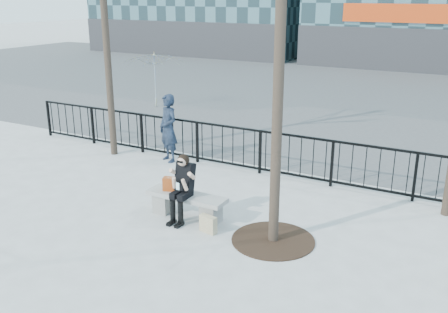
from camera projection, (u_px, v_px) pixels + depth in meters
The scene contains 10 objects.
ground at pixel (187, 217), 9.92m from camera, with size 120.00×120.00×0.00m, color #9E9D99.
street_surface at pixel (368, 92), 22.42m from camera, with size 60.00×23.00×0.01m, color #474747.
railing at pixel (253, 151), 12.25m from camera, with size 14.00×0.06×1.10m.
tree_grate at pixel (273, 240), 8.97m from camera, with size 1.50×1.50×0.02m, color black.
bench_main at pixel (187, 203), 9.83m from camera, with size 1.65×0.46×0.49m.
seated_woman at pixel (182, 188), 9.58m from camera, with size 0.50×0.64×1.34m.
handbag at pixel (171, 184), 9.91m from camera, with size 0.33×0.15×0.27m, color #9D3D13.
shopping_bag at pixel (208, 224), 9.24m from camera, with size 0.34×0.13×0.33m, color beige.
standing_man at pixel (168, 128), 12.97m from camera, with size 0.65×0.43×1.79m, color black.
vendor_umbrella at pixel (155, 80), 19.18m from camera, with size 2.33×2.37×2.13m, color gold.
Camera 1 is at (4.99, -7.59, 4.23)m, focal length 40.00 mm.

